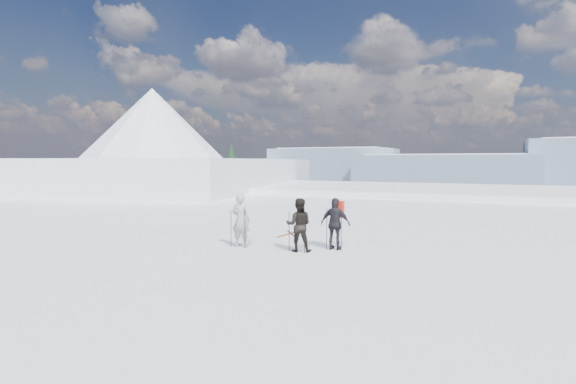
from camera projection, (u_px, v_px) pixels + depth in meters
The scene contains 9 objects.
lake_basin at pixel (442, 267), 39.23m from camera, with size 820.00×820.00×71.62m.
far_mountain_range at pixel (525, 172), 411.77m from camera, with size 770.00×110.00×53.00m.
near_ridge at pixel (189, 218), 49.50m from camera, with size 31.37×35.68×25.62m.
skier_grey at pixel (241, 220), 14.65m from camera, with size 0.64×0.42×1.76m, color #8F959C.
skier_dark at pixel (299, 225), 13.91m from camera, with size 0.81×0.63×1.67m, color black.
skier_pack at pixel (335, 224), 14.20m from camera, with size 0.97×0.40×1.66m, color black.
backpack at pixel (338, 189), 14.35m from camera, with size 0.35×0.20×0.54m, color red.
ski_poles at pixel (289, 230), 14.19m from camera, with size 3.53×0.91×1.34m.
skis_loose at pixel (290, 234), 17.20m from camera, with size 1.07×1.70×0.03m.
Camera 1 is at (3.91, -10.78, 2.83)m, focal length 28.00 mm.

